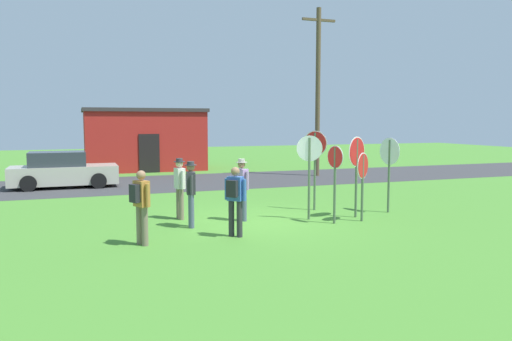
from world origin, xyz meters
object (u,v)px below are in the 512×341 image
object	(u,v)px
person_on_left	(141,202)
stop_sign_leaning_left	(309,163)
utility_pole	(318,89)
stop_sign_low_front	(363,175)
parked_car_on_street	(63,171)
person_holding_notes	(242,186)
person_in_blue	(191,190)
person_near_signs	(180,185)
stop_sign_nearest	(315,156)
stop_sign_rear_right	(335,172)
person_in_teal	(235,197)
stop_sign_rear_left	(389,161)
stop_sign_tallest	(357,162)

from	to	relation	value
person_on_left	stop_sign_leaning_left	bearing A→B (deg)	15.79
utility_pole	stop_sign_low_front	size ratio (longest dim) A/B	4.38
parked_car_on_street	person_holding_notes	size ratio (longest dim) A/B	2.48
person_in_blue	person_near_signs	bearing A→B (deg)	93.02
stop_sign_leaning_left	person_holding_notes	distance (m)	2.01
utility_pole	parked_car_on_street	xyz separation A→B (m)	(-12.14, -0.38, -3.70)
stop_sign_low_front	stop_sign_nearest	bearing A→B (deg)	102.88
parked_car_on_street	stop_sign_leaning_left	size ratio (longest dim) A/B	1.81
person_near_signs	person_on_left	bearing A→B (deg)	-117.83
utility_pole	person_on_left	xyz separation A→B (m)	(-10.24, -11.52, -3.40)
stop_sign_low_front	stop_sign_leaning_left	bearing A→B (deg)	150.85
stop_sign_leaning_left	person_on_left	distance (m)	5.06
parked_car_on_street	person_in_blue	distance (m)	10.23
stop_sign_leaning_left	person_in_blue	xyz separation A→B (m)	(-3.36, 0.12, -0.64)
parked_car_on_street	stop_sign_rear_right	distance (m)	12.72
stop_sign_leaning_left	person_on_left	size ratio (longest dim) A/B	1.41
utility_pole	person_holding_notes	distance (m)	12.55
utility_pole	stop_sign_rear_right	size ratio (longest dim) A/B	3.95
person_in_teal	stop_sign_rear_left	bearing A→B (deg)	15.41
stop_sign_rear_right	stop_sign_rear_left	bearing A→B (deg)	20.91
stop_sign_low_front	person_in_blue	size ratio (longest dim) A/B	1.10
utility_pole	stop_sign_low_front	xyz separation A→B (m)	(-4.12, -10.87, -3.09)
stop_sign_rear_left	person_in_teal	world-z (taller)	stop_sign_rear_left
person_on_left	stop_sign_low_front	bearing A→B (deg)	6.03
person_holding_notes	stop_sign_rear_left	bearing A→B (deg)	-3.99
person_holding_notes	person_in_teal	distance (m)	1.96
utility_pole	person_near_signs	bearing A→B (deg)	-134.94
stop_sign_low_front	stop_sign_rear_right	bearing A→B (deg)	-179.07
stop_sign_leaning_left	stop_sign_low_front	bearing A→B (deg)	-29.15
stop_sign_rear_left	person_in_teal	distance (m)	5.61
stop_sign_tallest	person_in_teal	distance (m)	4.24
stop_sign_low_front	person_in_teal	bearing A→B (deg)	-171.33
stop_sign_nearest	stop_sign_low_front	bearing A→B (deg)	-77.12
stop_sign_rear_left	person_in_blue	distance (m)	6.17
stop_sign_rear_right	stop_sign_low_front	distance (m)	0.89
utility_pole	person_in_teal	xyz separation A→B (m)	(-8.02, -11.46, -3.40)
stop_sign_rear_right	person_near_signs	world-z (taller)	stop_sign_rear_right
stop_sign_rear_left	person_on_left	bearing A→B (deg)	-168.58
stop_sign_rear_left	person_in_teal	bearing A→B (deg)	-164.59
stop_sign_tallest	person_holding_notes	bearing A→B (deg)	168.54
utility_pole	person_on_left	world-z (taller)	utility_pole
stop_sign_rear_left	person_holding_notes	bearing A→B (deg)	176.01
stop_sign_leaning_left	stop_sign_low_front	world-z (taller)	stop_sign_leaning_left
stop_sign_leaning_left	person_holding_notes	size ratio (longest dim) A/B	1.37
person_holding_notes	person_in_teal	xyz separation A→B (m)	(-0.76, -1.81, -0.00)
person_on_left	person_near_signs	size ratio (longest dim) A/B	0.97
person_near_signs	stop_sign_rear_left	bearing A→B (deg)	-10.28
parked_car_on_street	person_holding_notes	world-z (taller)	person_holding_notes
stop_sign_tallest	person_in_teal	xyz separation A→B (m)	(-4.03, -1.14, -0.64)
parked_car_on_street	stop_sign_rear_left	xyz separation A→B (m)	(9.50, -9.60, 0.88)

